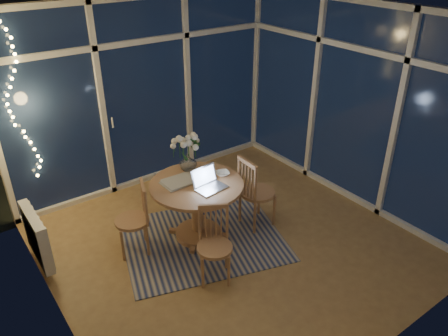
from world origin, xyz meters
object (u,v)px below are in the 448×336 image
at_px(chair_front, 215,246).
at_px(dining_table, 197,210).
at_px(laptop, 211,179).
at_px(chair_right, 258,191).
at_px(chair_left, 132,219).
at_px(flower_vase, 188,162).

bearing_deg(chair_front, dining_table, 101.22).
distance_m(chair_front, laptop, 0.76).
distance_m(chair_right, laptop, 0.77).
bearing_deg(chair_right, chair_left, 76.11).
bearing_deg(laptop, flower_vase, 80.87).
bearing_deg(laptop, chair_right, -9.30).
relative_size(chair_right, chair_front, 1.14).
height_order(chair_front, laptop, laptop).
bearing_deg(chair_front, flower_vase, 102.29).
xyz_separation_m(chair_right, laptop, (-0.67, 0.03, 0.38)).
xyz_separation_m(dining_table, laptop, (0.07, -0.19, 0.49)).
bearing_deg(chair_right, chair_front, 118.76).
relative_size(chair_left, chair_front, 1.03).
bearing_deg(laptop, dining_table, 103.81).
bearing_deg(flower_vase, laptop, -92.71).
relative_size(chair_front, laptop, 2.52).
bearing_deg(chair_left, flower_vase, 118.60).
xyz_separation_m(dining_table, chair_front, (-0.26, -0.73, 0.06)).
relative_size(dining_table, chair_left, 1.23).
xyz_separation_m(chair_left, flower_vase, (0.84, 0.13, 0.40)).
relative_size(dining_table, laptop, 3.20).
xyz_separation_m(dining_table, chair_left, (-0.74, 0.20, 0.07)).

